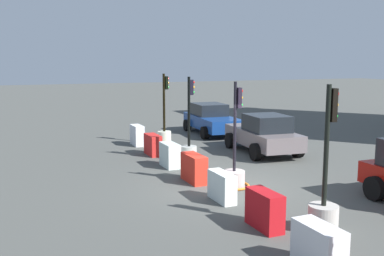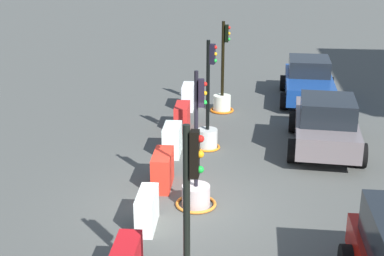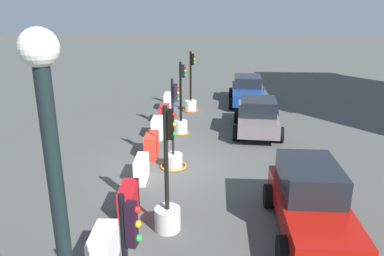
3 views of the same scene
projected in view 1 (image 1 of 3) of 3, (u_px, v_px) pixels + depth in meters
The scene contains 14 objects.
ground_plane at pixel (230, 188), 13.40m from camera, with size 120.00×120.00×0.00m, color #494B47.
traffic_light_0 at pixel (164, 133), 20.22m from camera, with size 0.84×0.84×3.18m.
traffic_light_1 at pixel (189, 147), 16.77m from camera, with size 0.75×0.75×3.18m.
traffic_light_2 at pixel (234, 173), 13.42m from camera, with size 0.95×0.95×3.17m.
traffic_light_3 at pixel (324, 204), 9.91m from camera, with size 0.67×0.67×3.29m.
construction_barrier_0 at pixel (137, 135), 19.93m from camera, with size 0.99×0.43×0.90m.
construction_barrier_1 at pixel (153, 145), 17.89m from camera, with size 1.09×0.46×0.83m.
construction_barrier_2 at pixel (170, 155), 15.91m from camera, with size 1.01×0.50×0.85m.
construction_barrier_3 at pixel (194, 168), 13.96m from camera, with size 1.16×0.47×0.87m.
construction_barrier_4 at pixel (222, 187), 12.08m from camera, with size 1.07×0.40×0.79m.
construction_barrier_5 at pixel (265, 210), 10.10m from camera, with size 1.06×0.45×0.87m.
construction_barrier_6 at pixel (318, 247), 8.15m from camera, with size 1.09×0.50×0.84m.
car_grey_saloon at pixel (264, 134), 18.23m from camera, with size 4.22×2.33×1.61m.
car_blue_estate at pixel (211, 119), 23.05m from camera, with size 4.36×2.25×1.53m.
Camera 1 is at (11.60, -5.91, 3.81)m, focal length 41.76 mm.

